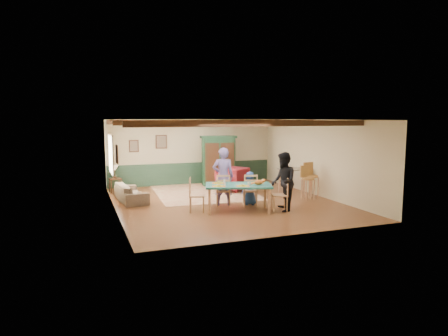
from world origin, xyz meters
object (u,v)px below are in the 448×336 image
object	(u,v)px
dining_chair_far_left	(223,190)
counter_table	(295,181)
end_table	(115,185)
table_lamp	(115,172)
person_child	(250,188)
bar_stool_left	(308,183)
dining_chair_end_right	(280,194)
cat	(259,182)
armoire	(218,161)
person_man	(223,177)
dining_table	(238,198)
bar_stool_right	(311,180)
sofa	(131,193)
person_woman	(283,182)
dining_chair_far_right	(250,190)
armchair	(232,179)
dining_chair_end_left	(197,195)

from	to	relation	value
dining_chair_far_left	counter_table	world-z (taller)	dining_chair_far_left
end_table	table_lamp	xyz separation A→B (m)	(0.00, 0.00, 0.51)
person_child	bar_stool_left	bearing A→B (deg)	-158.63
dining_chair_end_right	cat	bearing A→B (deg)	-80.54
end_table	dining_chair_end_right	bearing A→B (deg)	-48.06
armoire	counter_table	xyz separation A→B (m)	(1.99, -2.74, -0.55)
dining_chair_far_left	dining_chair_end_right	distance (m)	1.82
person_man	armoire	xyz separation A→B (m)	(1.12, 3.62, 0.10)
dining_table	armoire	world-z (taller)	armoire
dining_chair_end_right	bar_stool_right	distance (m)	2.40
sofa	table_lamp	world-z (taller)	table_lamp
bar_stool_right	person_woman	bearing A→B (deg)	-150.69
person_man	cat	size ratio (longest dim) A/B	4.79
dining_table	dining_chair_far_right	world-z (taller)	dining_chair_far_right
dining_chair_far_left	person_man	distance (m)	0.42
person_man	table_lamp	bearing A→B (deg)	-30.71
armchair	counter_table	world-z (taller)	counter_table
dining_table	bar_stool_left	xyz separation A→B (m)	(2.88, 0.79, 0.18)
person_woman	bar_stool_right	bearing A→B (deg)	145.16
dining_chair_end_left	bar_stool_left	world-z (taller)	bar_stool_left
dining_chair_far_right	end_table	world-z (taller)	dining_chair_far_right
person_man	counter_table	size ratio (longest dim) A/B	1.63
dining_chair_far_right	dining_table	bearing A→B (deg)	60.95
dining_chair_end_left	bar_stool_right	distance (m)	4.34
table_lamp	armoire	bearing A→B (deg)	2.10
dining_chair_end_left	sofa	world-z (taller)	dining_chair_end_left
dining_chair_end_right	person_woman	bearing A→B (deg)	90.00
person_woman	counter_table	world-z (taller)	person_woman
end_table	bar_stool_left	bearing A→B (deg)	-31.00
dining_chair_end_left	dining_table	bearing A→B (deg)	-90.00
armchair	table_lamp	world-z (taller)	table_lamp
cat	armoire	distance (m)	4.87
person_woman	armchair	size ratio (longest dim) A/B	1.76
person_woman	dining_chair_far_left	bearing A→B (deg)	-113.57
dining_chair_end_left	cat	size ratio (longest dim) A/B	2.64
person_child	dining_table	bearing A→B (deg)	63.43
dining_chair_end_left	armoire	distance (m)	4.73
armchair	bar_stool_right	bearing A→B (deg)	96.92
counter_table	bar_stool_right	world-z (taller)	bar_stool_right
dining_table	armchair	world-z (taller)	armchair
dining_chair_far_right	person_man	distance (m)	0.95
dining_table	cat	distance (m)	0.78
person_woman	cat	distance (m)	0.75
person_woman	armoire	bearing A→B (deg)	-158.46
dining_chair_end_right	armoire	xyz separation A→B (m)	(-0.18, 4.95, 0.51)
person_child	counter_table	world-z (taller)	person_child
person_man	armoire	world-z (taller)	armoire
person_woman	table_lamp	xyz separation A→B (m)	(-4.41, 4.83, -0.11)
dining_chair_far_right	sofa	bearing A→B (deg)	-11.66
dining_table	person_man	size ratio (longest dim) A/B	1.04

